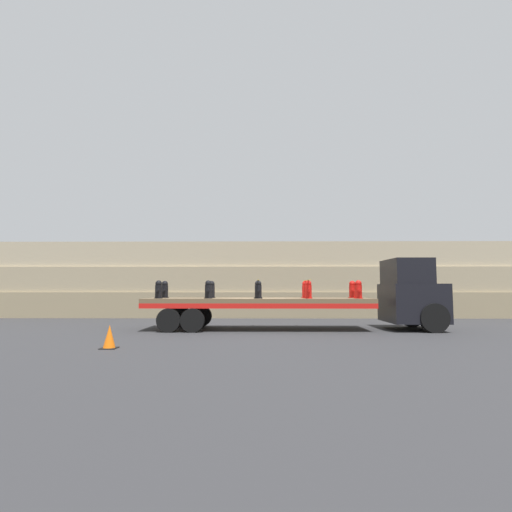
{
  "coord_description": "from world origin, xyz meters",
  "views": [
    {
      "loc": [
        0.11,
        -17.04,
        1.76
      ],
      "look_at": [
        -0.1,
        0.0,
        3.12
      ],
      "focal_mm": 28.0,
      "sensor_mm": 36.0,
      "label": 1
    }
  ],
  "objects_px": {
    "fire_hydrant_black_far_1": "(212,290)",
    "fire_hydrant_black_near_2": "(258,290)",
    "fire_hydrant_red_far_3": "(305,290)",
    "fire_hydrant_red_near_4": "(358,290)",
    "fire_hydrant_black_far_0": "(165,290)",
    "flatbed_trailer": "(244,304)",
    "fire_hydrant_black_far_2": "(258,290)",
    "fire_hydrant_black_near_1": "(208,290)",
    "fire_hydrant_red_far_4": "(352,290)",
    "truck_cab": "(413,295)",
    "traffic_cone": "(109,337)",
    "fire_hydrant_red_near_3": "(308,290)",
    "fire_hydrant_black_near_0": "(159,290)"
  },
  "relations": [
    {
      "from": "fire_hydrant_black_near_0",
      "to": "traffic_cone",
      "type": "height_order",
      "value": "fire_hydrant_black_near_0"
    },
    {
      "from": "fire_hydrant_black_far_0",
      "to": "fire_hydrant_red_far_3",
      "type": "bearing_deg",
      "value": 0.0
    },
    {
      "from": "fire_hydrant_red_near_4",
      "to": "traffic_cone",
      "type": "relative_size",
      "value": 1.1
    },
    {
      "from": "fire_hydrant_black_far_0",
      "to": "truck_cab",
      "type": "bearing_deg",
      "value": -2.91
    },
    {
      "from": "flatbed_trailer",
      "to": "fire_hydrant_red_near_3",
      "type": "xyz_separation_m",
      "value": [
        2.66,
        -0.54,
        0.6
      ]
    },
    {
      "from": "fire_hydrant_black_far_0",
      "to": "fire_hydrant_black_far_1",
      "type": "xyz_separation_m",
      "value": [
        2.06,
        0.0,
        0.0
      ]
    },
    {
      "from": "fire_hydrant_black_near_1",
      "to": "fire_hydrant_red_far_4",
      "type": "bearing_deg",
      "value": 9.96
    },
    {
      "from": "fire_hydrant_black_near_0",
      "to": "fire_hydrant_black_far_1",
      "type": "bearing_deg",
      "value": 27.79
    },
    {
      "from": "fire_hydrant_black_near_2",
      "to": "fire_hydrant_black_far_1",
      "type": "bearing_deg",
      "value": 152.21
    },
    {
      "from": "traffic_cone",
      "to": "fire_hydrant_red_far_4",
      "type": "bearing_deg",
      "value": 35.07
    },
    {
      "from": "fire_hydrant_red_far_4",
      "to": "fire_hydrant_black_far_2",
      "type": "bearing_deg",
      "value": 180.0
    },
    {
      "from": "flatbed_trailer",
      "to": "truck_cab",
      "type": "bearing_deg",
      "value": 0.0
    },
    {
      "from": "fire_hydrant_black_far_2",
      "to": "fire_hydrant_red_near_3",
      "type": "bearing_deg",
      "value": -27.79
    },
    {
      "from": "fire_hydrant_black_near_2",
      "to": "fire_hydrant_black_far_2",
      "type": "relative_size",
      "value": 1.0
    },
    {
      "from": "fire_hydrant_black_far_0",
      "to": "fire_hydrant_black_near_2",
      "type": "distance_m",
      "value": 4.27
    },
    {
      "from": "fire_hydrant_black_far_1",
      "to": "fire_hydrant_black_near_2",
      "type": "bearing_deg",
      "value": -27.79
    },
    {
      "from": "fire_hydrant_red_near_4",
      "to": "fire_hydrant_black_far_2",
      "type": "bearing_deg",
      "value": 165.24
    },
    {
      "from": "truck_cab",
      "to": "fire_hydrant_black_near_0",
      "type": "height_order",
      "value": "truck_cab"
    },
    {
      "from": "fire_hydrant_black_near_0",
      "to": "fire_hydrant_red_far_3",
      "type": "distance_m",
      "value": 6.28
    },
    {
      "from": "fire_hydrant_black_far_2",
      "to": "fire_hydrant_black_near_2",
      "type": "bearing_deg",
      "value": -90.0
    },
    {
      "from": "fire_hydrant_black_near_0",
      "to": "fire_hydrant_red_far_4",
      "type": "bearing_deg",
      "value": 7.51
    },
    {
      "from": "truck_cab",
      "to": "fire_hydrant_black_far_2",
      "type": "xyz_separation_m",
      "value": [
        -6.56,
        0.54,
        0.22
      ]
    },
    {
      "from": "fire_hydrant_black_far_1",
      "to": "fire_hydrant_black_near_2",
      "type": "xyz_separation_m",
      "value": [
        2.06,
        -1.09,
        0.0
      ]
    },
    {
      "from": "fire_hydrant_black_far_0",
      "to": "fire_hydrant_black_near_1",
      "type": "height_order",
      "value": "same"
    },
    {
      "from": "fire_hydrant_black_far_1",
      "to": "fire_hydrant_red_far_3",
      "type": "relative_size",
      "value": 1.0
    },
    {
      "from": "flatbed_trailer",
      "to": "traffic_cone",
      "type": "bearing_deg",
      "value": -124.59
    },
    {
      "from": "truck_cab",
      "to": "fire_hydrant_red_far_4",
      "type": "relative_size",
      "value": 3.97
    },
    {
      "from": "flatbed_trailer",
      "to": "fire_hydrant_black_far_2",
      "type": "bearing_deg",
      "value": 42.56
    },
    {
      "from": "fire_hydrant_black_far_2",
      "to": "traffic_cone",
      "type": "bearing_deg",
      "value": -125.99
    },
    {
      "from": "fire_hydrant_black_far_1",
      "to": "fire_hydrant_black_far_2",
      "type": "relative_size",
      "value": 1.0
    },
    {
      "from": "fire_hydrant_red_near_3",
      "to": "fire_hydrant_black_far_1",
      "type": "bearing_deg",
      "value": 165.24
    },
    {
      "from": "fire_hydrant_red_far_3",
      "to": "fire_hydrant_red_near_4",
      "type": "bearing_deg",
      "value": -27.79
    },
    {
      "from": "fire_hydrant_black_far_0",
      "to": "fire_hydrant_black_far_2",
      "type": "height_order",
      "value": "same"
    },
    {
      "from": "truck_cab",
      "to": "flatbed_trailer",
      "type": "distance_m",
      "value": 7.16
    },
    {
      "from": "fire_hydrant_black_near_2",
      "to": "fire_hydrant_red_near_4",
      "type": "bearing_deg",
      "value": 0.0
    },
    {
      "from": "fire_hydrant_black_far_2",
      "to": "fire_hydrant_red_near_3",
      "type": "relative_size",
      "value": 1.0
    },
    {
      "from": "fire_hydrant_red_far_3",
      "to": "traffic_cone",
      "type": "height_order",
      "value": "fire_hydrant_red_far_3"
    },
    {
      "from": "flatbed_trailer",
      "to": "fire_hydrant_black_far_2",
      "type": "xyz_separation_m",
      "value": [
        0.59,
        0.54,
        0.6
      ]
    },
    {
      "from": "fire_hydrant_black_near_2",
      "to": "fire_hydrant_red_far_3",
      "type": "xyz_separation_m",
      "value": [
        2.06,
        1.09,
        0.0
      ]
    },
    {
      "from": "fire_hydrant_red_near_4",
      "to": "traffic_cone",
      "type": "xyz_separation_m",
      "value": [
        -8.42,
        -4.82,
        -1.35
      ]
    },
    {
      "from": "fire_hydrant_black_far_2",
      "to": "fire_hydrant_red_near_4",
      "type": "xyz_separation_m",
      "value": [
        4.13,
        -1.09,
        0.0
      ]
    },
    {
      "from": "fire_hydrant_black_near_0",
      "to": "fire_hydrant_red_near_3",
      "type": "distance_m",
      "value": 6.19
    },
    {
      "from": "traffic_cone",
      "to": "fire_hydrant_red_near_3",
      "type": "bearing_deg",
      "value": 37.19
    },
    {
      "from": "fire_hydrant_black_far_1",
      "to": "fire_hydrant_black_near_1",
      "type": "bearing_deg",
      "value": -90.0
    },
    {
      "from": "fire_hydrant_red_far_4",
      "to": "traffic_cone",
      "type": "xyz_separation_m",
      "value": [
        -8.42,
        -5.91,
        -1.35
      ]
    },
    {
      "from": "fire_hydrant_black_near_0",
      "to": "fire_hydrant_red_far_3",
      "type": "height_order",
      "value": "same"
    },
    {
      "from": "fire_hydrant_black_near_1",
      "to": "fire_hydrant_red_near_4",
      "type": "relative_size",
      "value": 1.0
    },
    {
      "from": "fire_hydrant_black_near_0",
      "to": "fire_hydrant_red_far_3",
      "type": "relative_size",
      "value": 1.0
    },
    {
      "from": "fire_hydrant_black_far_2",
      "to": "fire_hydrant_red_near_3",
      "type": "xyz_separation_m",
      "value": [
        2.06,
        -1.09,
        0.0
      ]
    },
    {
      "from": "fire_hydrant_black_far_0",
      "to": "fire_hydrant_black_far_1",
      "type": "bearing_deg",
      "value": 0.0
    }
  ]
}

